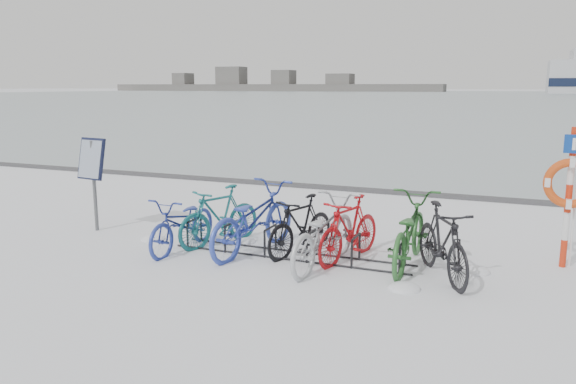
% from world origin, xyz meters
% --- Properties ---
extents(ground, '(900.00, 900.00, 0.00)m').
position_xyz_m(ground, '(0.00, 0.00, 0.00)').
color(ground, white).
rests_on(ground, ground).
extents(ice_sheet, '(400.00, 298.00, 0.02)m').
position_xyz_m(ice_sheet, '(0.00, 155.00, 0.01)').
color(ice_sheet, '#A7B6BD').
rests_on(ice_sheet, ground).
extents(quay_edge, '(400.00, 0.25, 0.10)m').
position_xyz_m(quay_edge, '(0.00, 5.90, 0.05)').
color(quay_edge, '#3F3F42').
rests_on(quay_edge, ground).
extents(bike_rack, '(4.00, 0.48, 0.46)m').
position_xyz_m(bike_rack, '(0.00, 0.00, 0.18)').
color(bike_rack, black).
rests_on(bike_rack, ground).
extents(info_board, '(0.61, 0.30, 1.76)m').
position_xyz_m(info_board, '(-4.04, 0.10, 1.27)').
color(info_board, '#595B5E').
rests_on(info_board, ground).
extents(lifebuoy_station, '(0.74, 0.22, 3.86)m').
position_xyz_m(lifebuoy_station, '(4.03, 1.03, 1.30)').
color(lifebuoy_station, red).
rests_on(lifebuoy_station, ground).
extents(shoreline, '(180.00, 12.00, 9.50)m').
position_xyz_m(shoreline, '(-122.02, 260.00, 2.79)').
color(shoreline, '#474747').
rests_on(shoreline, ground).
extents(bike_0, '(0.67, 1.84, 0.96)m').
position_xyz_m(bike_0, '(-1.82, -0.29, 0.48)').
color(bike_0, '#283895').
rests_on(bike_0, ground).
extents(bike_1, '(1.10, 1.81, 1.05)m').
position_xyz_m(bike_1, '(-1.42, 0.22, 0.53)').
color(bike_1, '#19676B').
rests_on(bike_1, ground).
extents(bike_2, '(1.15, 2.34, 1.17)m').
position_xyz_m(bike_2, '(-0.69, 0.03, 0.59)').
color(bike_2, '#3146B2').
rests_on(bike_2, ground).
extents(bike_3, '(0.93, 1.72, 0.99)m').
position_xyz_m(bike_3, '(0.09, 0.23, 0.50)').
color(bike_3, black).
rests_on(bike_3, ground).
extents(bike_4, '(0.95, 2.15, 1.09)m').
position_xyz_m(bike_4, '(0.64, -0.25, 0.55)').
color(bike_4, '#ACB0B5').
rests_on(bike_4, ground).
extents(bike_5, '(0.92, 1.80, 1.04)m').
position_xyz_m(bike_5, '(0.91, 0.22, 0.52)').
color(bike_5, red).
rests_on(bike_5, ground).
extents(bike_6, '(0.76, 2.14, 1.12)m').
position_xyz_m(bike_6, '(1.83, 0.28, 0.56)').
color(bike_6, '#2A622B').
rests_on(bike_6, ground).
extents(bike_7, '(1.33, 1.84, 1.09)m').
position_xyz_m(bike_7, '(2.38, -0.09, 0.55)').
color(bike_7, black).
rests_on(bike_7, ground).
extents(snow_drifts, '(5.91, 2.09, 0.16)m').
position_xyz_m(snow_drifts, '(0.59, 0.10, 0.00)').
color(snow_drifts, white).
rests_on(snow_drifts, ground).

